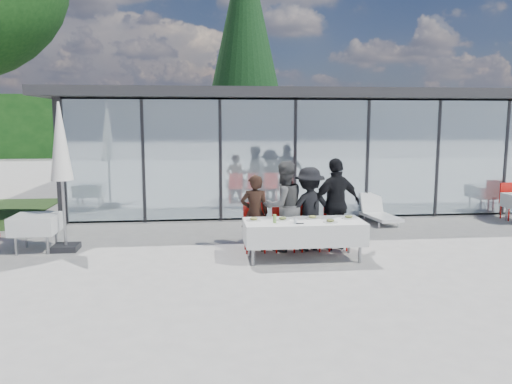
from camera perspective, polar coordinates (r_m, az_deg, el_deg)
The scene contains 26 objects.
ground at distance 9.27m, azimuth 2.63°, elevation -8.33°, with size 90.00×90.00×0.00m, color #9F9C97.
pavilion at distance 17.28m, azimuth 5.16°, elevation 6.55°, with size 14.80×8.80×3.44m.
treeline at distance 36.79m, azimuth -7.16°, elevation 7.47°, with size 62.50×2.00×4.40m.
dining_table at distance 9.54m, azimuth 5.46°, elevation -4.53°, with size 2.26×0.96×0.75m.
diner_a at distance 10.04m, azimuth -0.15°, elevation -2.44°, with size 0.57×0.57×1.56m, color black.
diner_chair_a at distance 10.14m, azimuth -0.18°, elevation -3.74°, with size 0.44×0.44×0.97m.
diner_b at distance 10.10m, azimuth 3.21°, elevation -1.63°, with size 0.89×0.89×1.83m, color #4E4E4E.
diner_chair_b at distance 10.21m, azimuth 3.15°, elevation -3.66°, with size 0.44×0.44×0.97m.
diner_c at distance 10.20m, azimuth 6.10°, elevation -1.92°, with size 1.10×1.10×1.70m, color black.
diner_chair_c at distance 10.31m, azimuth 6.02°, elevation -3.58°, with size 0.44×0.44×0.97m.
diner_d at distance 10.32m, azimuth 9.14°, elevation -1.36°, with size 1.10×1.10×1.88m, color black.
diner_chair_d at distance 10.44m, azimuth 9.02°, elevation -3.49°, with size 0.44×0.44×0.97m.
plate_a at distance 9.46m, azimuth -0.26°, elevation -3.15°, with size 0.28×0.28×0.07m.
plate_b at distance 9.50m, azimuth 3.08°, elevation -3.10°, with size 0.28×0.28×0.07m.
plate_c at distance 9.69m, azimuth 6.49°, elevation -2.92°, with size 0.28×0.28×0.07m.
plate_d at distance 9.82m, azimuth 10.54°, elevation -2.86°, with size 0.28×0.28×0.07m.
plate_extra at distance 9.39m, azimuth 8.50°, elevation -3.31°, with size 0.28×0.28×0.07m.
juice_bottle at distance 9.24m, azimuth 2.15°, elevation -3.07°, with size 0.06×0.06×0.16m, color #7BB149.
drinking_glasses at distance 9.22m, azimuth 4.52°, elevation -3.31°, with size 0.07×0.07×0.10m.
folded_eyeglasses at distance 9.21m, azimuth 5.03°, elevation -3.60°, with size 0.14×0.03×0.01m, color black.
spare_table_left at distance 11.03m, azimuth -23.89°, elevation -3.38°, with size 0.86×0.86×0.74m.
spare_chair_a at distance 14.98m, azimuth 26.97°, elevation -0.74°, with size 0.53×0.53×0.97m.
spare_chair_b at distance 14.64m, azimuth 19.30°, elevation -0.50°, with size 0.49×0.49×0.97m.
market_umbrella at distance 10.66m, azimuth -21.42°, elevation 4.26°, with size 0.50×0.50×3.00m.
lounger at distance 13.35m, azimuth 13.77°, elevation -2.29°, with size 0.78×1.40×0.72m.
conifer_tree at distance 22.11m, azimuth -1.26°, elevation 16.92°, with size 4.00×4.00×10.50m.
Camera 1 is at (-1.36, -8.78, 2.64)m, focal length 35.00 mm.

